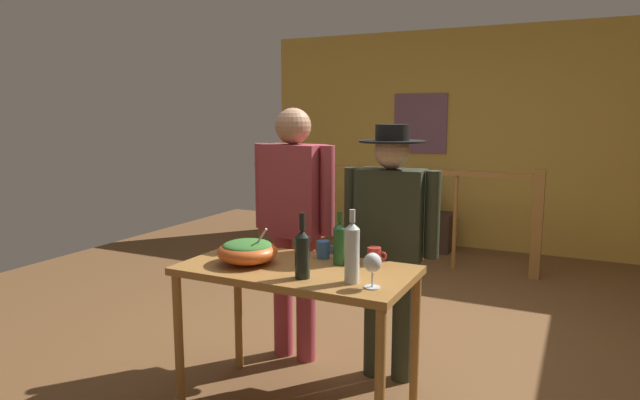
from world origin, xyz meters
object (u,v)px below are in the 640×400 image
object	(u,v)px
framed_picture	(420,123)
wine_bottle_dark	(302,253)
stair_railing	(431,202)
mug_red	(374,256)
tv_console	(415,230)
flat_screen_tv	(416,193)
serving_table	(297,285)
wine_bottle_green	(340,243)
mug_blue	(324,249)
salad_bowl	(247,250)
wine_bottle_clear	(352,252)
person_standing_right	(390,232)
wine_glass	(373,264)
person_standing_left	(294,213)

from	to	relation	value
framed_picture	wine_bottle_dark	distance (m)	4.45
stair_railing	mug_red	distance (m)	3.00
tv_console	flat_screen_tv	size ratio (longest dim) A/B	1.78
tv_console	serving_table	bearing A→B (deg)	-83.36
wine_bottle_green	framed_picture	bearing A→B (deg)	99.80
mug_blue	salad_bowl	bearing A→B (deg)	-139.18
framed_picture	wine_bottle_clear	world-z (taller)	framed_picture
mug_blue	wine_bottle_green	bearing A→B (deg)	-31.54
mug_blue	stair_railing	bearing A→B (deg)	92.68
wine_bottle_clear	mug_blue	bearing A→B (deg)	132.15
salad_bowl	wine_bottle_green	world-z (taller)	wine_bottle_green
wine_bottle_dark	flat_screen_tv	bearing A→B (deg)	98.11
stair_railing	mug_blue	xyz separation A→B (m)	(0.14, -2.97, 0.16)
person_standing_right	wine_glass	bearing A→B (deg)	98.71
framed_picture	salad_bowl	world-z (taller)	framed_picture
stair_railing	wine_bottle_dark	xyz separation A→B (m)	(0.21, -3.36, 0.24)
flat_screen_tv	wine_bottle_dark	size ratio (longest dim) A/B	1.53
serving_table	wine_glass	xyz separation A→B (m)	(0.49, -0.16, 0.22)
salad_bowl	flat_screen_tv	bearing A→B (deg)	92.61
stair_railing	person_standing_right	distance (m)	2.67
framed_picture	tv_console	xyz separation A→B (m)	(0.06, -0.29, -1.29)
flat_screen_tv	person_standing_left	size ratio (longest dim) A/B	0.30
salad_bowl	wine_glass	xyz separation A→B (m)	(0.77, -0.11, 0.04)
stair_railing	salad_bowl	size ratio (longest dim) A/B	9.99
flat_screen_tv	salad_bowl	size ratio (longest dim) A/B	1.52
wine_bottle_green	person_standing_left	distance (m)	0.68
person_standing_left	wine_bottle_dark	bearing A→B (deg)	124.99
wine_glass	wine_bottle_clear	distance (m)	0.13
serving_table	wine_bottle_dark	bearing A→B (deg)	-53.38
serving_table	person_standing_right	xyz separation A→B (m)	(0.33, 0.58, 0.21)
salad_bowl	wine_glass	distance (m)	0.78
serving_table	mug_blue	xyz separation A→B (m)	(0.05, 0.23, 0.15)
wine_glass	mug_blue	bearing A→B (deg)	138.54
wine_bottle_clear	mug_red	distance (m)	0.38
flat_screen_tv	wine_bottle_clear	distance (m)	4.11
framed_picture	wine_glass	xyz separation A→B (m)	(1.01, -4.37, -0.58)
person_standing_left	person_standing_right	bearing A→B (deg)	-176.39
salad_bowl	wine_bottle_clear	xyz separation A→B (m)	(0.65, -0.07, 0.08)
wine_bottle_green	person_standing_left	xyz separation A→B (m)	(-0.52, 0.43, 0.05)
stair_railing	person_standing_right	xyz separation A→B (m)	(0.42, -2.62, 0.22)
wine_bottle_dark	mug_blue	xyz separation A→B (m)	(-0.07, 0.39, -0.08)
framed_picture	stair_railing	xyz separation A→B (m)	(0.43, -1.01, -0.81)
serving_table	wine_bottle_dark	xyz separation A→B (m)	(0.12, -0.16, 0.23)
person_standing_right	flat_screen_tv	bearing A→B (deg)	-80.24
framed_picture	mug_blue	size ratio (longest dim) A/B	6.62
person_standing_left	wine_bottle_green	bearing A→B (deg)	143.82
wine_glass	wine_bottle_clear	size ratio (longest dim) A/B	0.47
wine_bottle_clear	mug_blue	distance (m)	0.49
wine_glass	stair_railing	bearing A→B (deg)	99.78
wine_bottle_green	tv_console	bearing A→B (deg)	99.68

